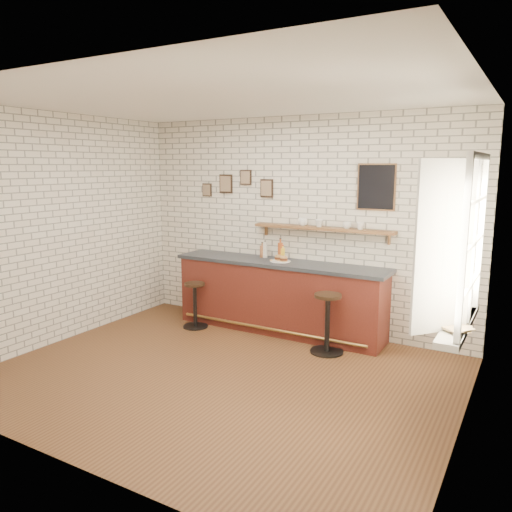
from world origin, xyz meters
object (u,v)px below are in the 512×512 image
object	(u,v)px
bitters_bottle_brown	(262,251)
condiment_bottle_yellow	(283,253)
bar_counter	(279,296)
bitters_bottle_white	(265,251)
book_lower	(452,328)
book_upper	(452,326)
sandwich_plate	(280,261)
bitters_bottle_amber	(280,251)
bar_stool_left	(195,304)
shelf_cup_b	(319,223)
ciabatta_sandwich	(281,258)
shelf_cup_c	(347,225)
bar_stool_right	(327,321)
shelf_cup_d	(360,226)
shelf_cup_a	(303,222)

from	to	relation	value
bitters_bottle_brown	condiment_bottle_yellow	distance (m)	0.33
bar_counter	bitters_bottle_white	size ratio (longest dim) A/B	12.48
condiment_bottle_yellow	book_lower	xyz separation A→B (m)	(2.55, -1.79, -0.16)
book_lower	book_upper	bearing A→B (deg)	-94.46
bitters_bottle_brown	sandwich_plate	bearing A→B (deg)	-22.15
bitters_bottle_amber	bar_stool_left	bearing A→B (deg)	-150.79
bitters_bottle_amber	shelf_cup_b	world-z (taller)	shelf_cup_b
ciabatta_sandwich	shelf_cup_c	xyz separation A→B (m)	(0.86, 0.21, 0.49)
ciabatta_sandwich	book_lower	distance (m)	2.98
bar_stool_left	bar_stool_right	xyz separation A→B (m)	(2.04, 0.01, 0.05)
condiment_bottle_yellow	book_upper	bearing A→B (deg)	-35.30
bitters_bottle_brown	condiment_bottle_yellow	xyz separation A→B (m)	(0.33, 0.00, -0.00)
bitters_bottle_white	bitters_bottle_amber	bearing A→B (deg)	0.00
shelf_cup_d	book_lower	world-z (taller)	shelf_cup_d
shelf_cup_b	condiment_bottle_yellow	bearing A→B (deg)	115.26
sandwich_plate	book_upper	world-z (taller)	sandwich_plate
bar_counter	bitters_bottle_white	world-z (taller)	bitters_bottle_white
bitters_bottle_amber	bar_stool_right	world-z (taller)	bitters_bottle_amber
bar_stool_left	bitters_bottle_amber	bearing A→B (deg)	29.21
bitters_bottle_white	shelf_cup_a	bearing A→B (deg)	5.73
bitters_bottle_white	shelf_cup_c	world-z (taller)	shelf_cup_c
bitters_bottle_amber	shelf_cup_b	bearing A→B (deg)	5.75
bar_counter	sandwich_plate	bearing A→B (deg)	-22.59
bitters_bottle_white	bar_stool_right	size ratio (longest dim) A/B	0.33
bitters_bottle_white	shelf_cup_d	world-z (taller)	shelf_cup_d
ciabatta_sandwich	shelf_cup_a	bearing A→B (deg)	43.18
bitters_bottle_white	book_upper	bearing A→B (deg)	-32.51
bar_stool_right	book_lower	size ratio (longest dim) A/B	3.50
condiment_bottle_yellow	shelf_cup_c	xyz separation A→B (m)	(0.92, 0.06, 0.45)
sandwich_plate	shelf_cup_d	distance (m)	1.20
bitters_bottle_amber	shelf_cup_c	world-z (taller)	shelf_cup_c
bitters_bottle_brown	shelf_cup_d	size ratio (longest dim) A/B	2.11
bitters_bottle_white	book_upper	world-z (taller)	bitters_bottle_white
ciabatta_sandwich	sandwich_plate	bearing A→B (deg)	180.00
bar_counter	book_lower	distance (m)	3.04
shelf_cup_a	bar_stool_right	bearing A→B (deg)	-85.16
bitters_bottle_white	shelf_cup_b	bearing A→B (deg)	4.00
bar_counter	book_upper	bearing A→B (deg)	-33.32
bar_counter	shelf_cup_c	world-z (taller)	shelf_cup_c
bar_stool_left	ciabatta_sandwich	bearing A→B (deg)	20.95
book_lower	book_upper	size ratio (longest dim) A/B	0.97
sandwich_plate	bitters_bottle_brown	xyz separation A→B (m)	(-0.38, 0.15, 0.08)
bitters_bottle_white	book_lower	xyz separation A→B (m)	(2.83, -1.79, -0.17)
shelf_cup_c	book_lower	world-z (taller)	shelf_cup_c
book_lower	shelf_cup_a	bearing A→B (deg)	136.36
bitters_bottle_brown	condiment_bottle_yellow	size ratio (longest dim) A/B	1.08
bitters_bottle_brown	bitters_bottle_white	distance (m)	0.05
bar_counter	bitters_bottle_amber	distance (m)	0.65
bitters_bottle_amber	bar_stool_right	xyz separation A→B (m)	(0.97, -0.59, -0.73)
bitters_bottle_amber	condiment_bottle_yellow	world-z (taller)	bitters_bottle_amber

